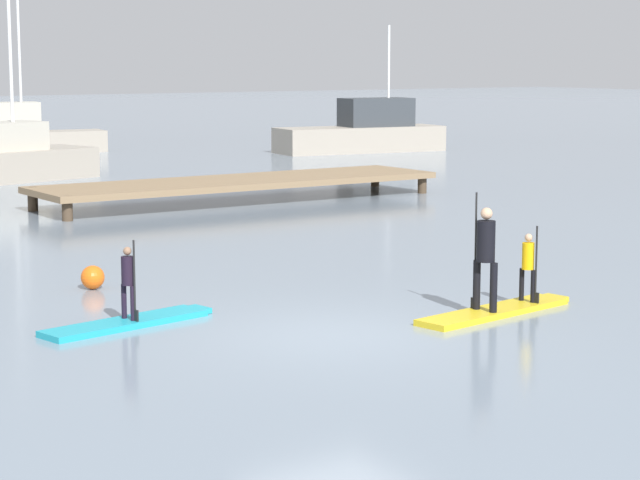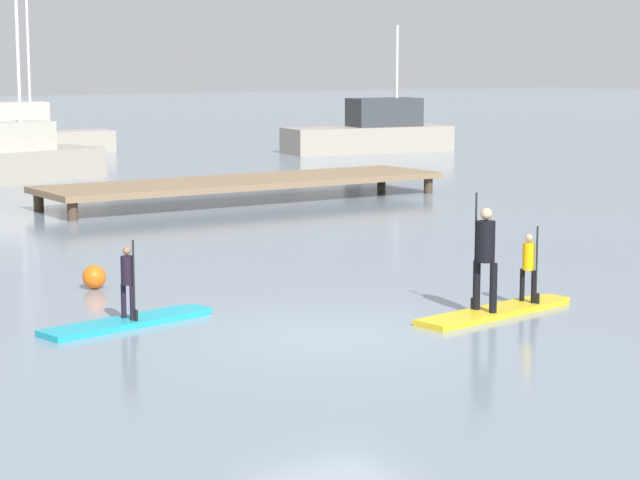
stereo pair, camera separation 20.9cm
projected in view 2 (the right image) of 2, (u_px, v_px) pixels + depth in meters
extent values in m
plane|color=gray|center=(334.00, 336.00, 18.28)|extent=(240.00, 240.00, 0.00)
cube|color=#1E9EB2|center=(125.00, 323.00, 18.97)|extent=(2.90, 1.16, 0.10)
cube|color=#1E9EB2|center=(198.00, 309.00, 19.98)|extent=(0.32, 0.48, 0.09)
cylinder|color=black|center=(124.00, 301.00, 19.06)|extent=(0.08, 0.08, 0.55)
cylinder|color=black|center=(132.00, 303.00, 18.88)|extent=(0.08, 0.08, 0.55)
cylinder|color=black|center=(127.00, 270.00, 18.90)|extent=(0.24, 0.24, 0.46)
sphere|color=#8C664C|center=(127.00, 251.00, 18.85)|extent=(0.13, 0.13, 0.13)
cylinder|color=black|center=(134.00, 280.00, 18.79)|extent=(0.03, 0.03, 1.28)
cube|color=black|center=(135.00, 315.00, 18.88)|extent=(0.06, 0.14, 0.18)
cube|color=gold|center=(494.00, 312.00, 19.78)|extent=(3.25, 1.13, 0.10)
cube|color=gold|center=(555.00, 299.00, 20.87)|extent=(0.31, 0.48, 0.09)
cylinder|color=black|center=(477.00, 285.00, 19.68)|extent=(0.12, 0.12, 0.81)
cylinder|color=black|center=(493.00, 288.00, 19.42)|extent=(0.12, 0.12, 0.81)
cylinder|color=black|center=(486.00, 242.00, 19.44)|extent=(0.34, 0.34, 0.67)
sphere|color=tan|center=(486.00, 214.00, 19.38)|extent=(0.19, 0.19, 0.19)
cylinder|color=black|center=(475.00, 251.00, 19.63)|extent=(0.03, 0.03, 1.92)
cube|color=black|center=(474.00, 304.00, 19.76)|extent=(0.05, 0.14, 0.18)
cylinder|color=black|center=(522.00, 285.00, 20.40)|extent=(0.08, 0.08, 0.55)
cylinder|color=black|center=(534.00, 287.00, 20.22)|extent=(0.08, 0.08, 0.55)
cylinder|color=#F2B20C|center=(529.00, 256.00, 20.24)|extent=(0.23, 0.23, 0.46)
sphere|color=tan|center=(529.00, 238.00, 20.19)|extent=(0.13, 0.13, 0.13)
cylinder|color=black|center=(537.00, 265.00, 20.13)|extent=(0.03, 0.03, 1.31)
cube|color=black|center=(536.00, 298.00, 20.21)|extent=(0.05, 0.14, 0.18)
cube|color=#B2AD9E|center=(5.00, 136.00, 41.20)|extent=(3.41, 2.31, 0.97)
cylinder|color=silver|center=(17.00, 42.00, 41.18)|extent=(0.12, 0.12, 5.45)
cube|color=#9E9384|center=(33.00, 142.00, 53.88)|extent=(7.31, 2.79, 0.96)
cube|color=#B2AD9E|center=(20.00, 117.00, 53.47)|extent=(2.59, 1.72, 1.32)
cylinder|color=silver|center=(28.00, 49.00, 53.23)|extent=(0.12, 0.12, 4.67)
cube|color=#9E9384|center=(368.00, 139.00, 54.48)|extent=(7.98, 3.34, 1.14)
cube|color=#33383D|center=(384.00, 112.00, 54.65)|extent=(3.38, 2.08, 1.28)
cylinder|color=silver|center=(397.00, 62.00, 54.58)|extent=(0.12, 0.12, 3.27)
cube|color=#846B4C|center=(245.00, 182.00, 35.48)|extent=(12.35, 3.08, 0.18)
cylinder|color=#473828|center=(72.00, 208.00, 31.30)|extent=(0.28, 0.28, 0.67)
cylinder|color=#473828|center=(38.00, 199.00, 33.36)|extent=(0.28, 0.28, 0.67)
cylinder|color=#473828|center=(428.00, 183.00, 37.67)|extent=(0.28, 0.28, 0.67)
cylinder|color=#473828|center=(381.00, 176.00, 39.73)|extent=(0.28, 0.28, 0.67)
sphere|color=orange|center=(94.00, 277.00, 22.03)|extent=(0.44, 0.44, 0.44)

